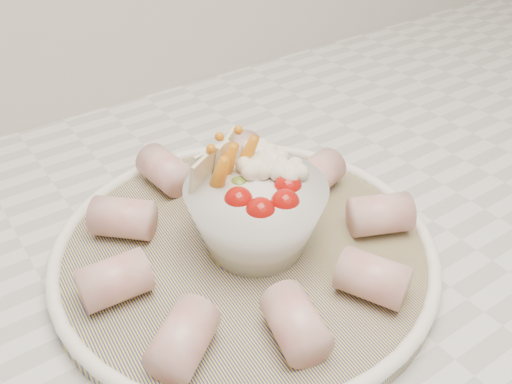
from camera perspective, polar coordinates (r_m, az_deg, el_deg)
serving_platter at (r=0.51m, az=-1.15°, el=-5.82°), size 0.36×0.36×0.02m
veggie_bowl at (r=0.49m, az=-0.01°, el=-1.84°), size 0.12×0.12×0.10m
cured_meat_rolls at (r=0.49m, az=-1.18°, el=-3.90°), size 0.29×0.29×0.04m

